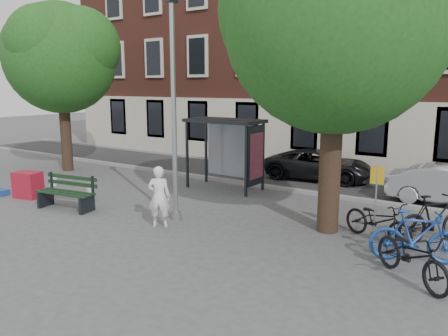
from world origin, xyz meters
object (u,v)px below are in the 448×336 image
Objects in this scene: bus_shelter at (235,138)px; bike_d at (435,219)px; bike_c at (412,255)px; lamppost at (174,124)px; bike_b at (416,237)px; bench at (67,194)px; bike_a at (378,220)px; notice_sign at (376,188)px; car_dark at (320,165)px; painter at (159,197)px; red_stand at (28,185)px.

bus_shelter reaches higher than bike_d.
lamppost is at bearing 125.17° from bike_c.
bike_d reaches higher than bike_b.
bike_c reaches higher than bench.
bike_a is 1.41m from bike_b.
lamppost is at bearing 129.78° from bike_a.
car_dark is at bearing 119.79° from notice_sign.
car_dark is (-5.16, 5.46, -0.00)m from bike_d.
bench is 10.08m from bike_c.
painter is 6.47m from bike_c.
lamppost is at bearing 163.37° from car_dark.
bus_shelter reaches higher than painter.
bus_shelter is (-0.61, 4.11, -0.87)m from lamppost.
lamppost is 3.60× the size of painter.
bike_d reaches higher than car_dark.
bike_b is (9.94, 1.60, 0.12)m from bench.
painter is at bearing 64.72° from bike_d.
lamppost is 2.07m from painter.
notice_sign is (5.84, -2.71, -0.56)m from bus_shelter.
bike_b is 1.04× the size of notice_sign.
bus_shelter is 1.45× the size of bike_b.
car_dark is 7.30m from notice_sign.
car_dark is (-3.96, 6.05, 0.09)m from bike_a.
bike_a is at bearing 6.34° from bench.
bus_shelter is at bearing 42.28° from bike_b.
bike_a reaches higher than bench.
bike_b is 1.61m from notice_sign.
painter is at bearing 164.43° from car_dark.
bike_b is 0.44× the size of car_dark.
notice_sign reaches higher than car_dark.
bike_c is at bearing -4.41° from lamppost.
red_stand is at bearing 167.08° from bench.
bus_shelter is 1.43× the size of bike_a.
bench is 9.19m from notice_sign.
painter is 5.65m from notice_sign.
car_dark is 2.35× the size of notice_sign.
notice_sign reaches higher than bike_c.
lamppost is at bearing -167.65° from notice_sign.
lamppost is at bearing 8.73° from red_stand.
red_stand is (-5.91, -0.91, -2.33)m from lamppost.
bench is 2.33m from red_stand.
bike_d reaches higher than bench.
red_stand is (-12.27, -1.47, -0.14)m from bike_b.
red_stand is (-12.41, -2.98, -0.17)m from bike_d.
painter is at bearing -4.44° from bench.
bike_a is at bearing 46.58° from notice_sign.
lamppost is at bearing 59.03° from bike_d.
bike_b is 0.95× the size of bike_c.
bike_b is at bearing -39.26° from notice_sign.
notice_sign is (5.24, 1.40, -1.42)m from lamppost.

